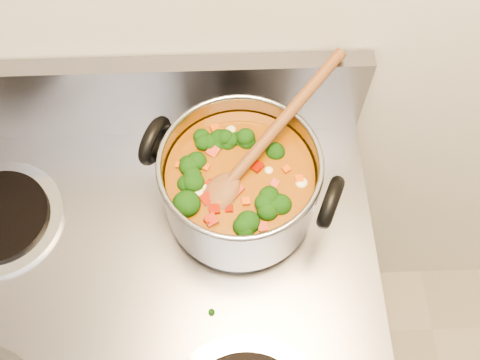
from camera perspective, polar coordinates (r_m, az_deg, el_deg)
The scene contains 3 objects.
stockpot at distance 0.78m, azimuth 0.01°, elevation -0.42°, with size 0.29×0.23×0.14m.
wooden_spoon at distance 0.74m, azimuth 1.20°, elevation 2.45°, with size 0.24×0.24×0.09m.
cooktop_crumbs at distance 0.82m, azimuth -7.69°, elevation -7.42°, with size 0.06×0.20×0.01m.
Camera 1 is at (0.14, 0.96, 1.69)m, focal length 40.00 mm.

